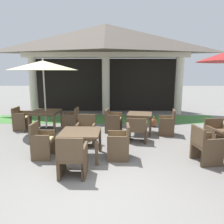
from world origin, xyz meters
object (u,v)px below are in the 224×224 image
(patio_chair_mid_left_south, at_px, (137,130))
(terracotta_urn, at_px, (154,122))
(patio_table_near_foreground, at_px, (46,113))
(patio_chair_near_foreground_west, at_px, (21,119))
(patio_chair_far_back_north, at_px, (86,131))
(patio_chair_mid_right_west, at_px, (205,146))
(patio_chair_far_back_south, at_px, (72,158))
(patio_chair_mid_left_west, at_px, (113,121))
(patio_table_mid_left, at_px, (140,116))
(patio_chair_far_back_west, at_px, (42,141))
(patio_umbrella_near_foreground, at_px, (43,66))
(patio_chair_far_back_east, at_px, (119,143))
(patio_chair_mid_right_north, at_px, (217,134))
(patio_chair_near_foreground_east, at_px, (71,119))
(patio_chair_mid_left_east, at_px, (167,123))
(patio_table_far_back, at_px, (80,135))

(patio_chair_mid_left_south, distance_m, terracotta_urn, 2.05)
(patio_table_near_foreground, xyz_separation_m, patio_chair_near_foreground_west, (-0.97, 0.04, -0.23))
(terracotta_urn, bearing_deg, patio_chair_far_back_north, -138.23)
(patio_chair_mid_right_west, height_order, patio_chair_far_back_south, patio_chair_far_back_south)
(patio_chair_near_foreground_west, relative_size, patio_chair_mid_left_west, 1.04)
(patio_table_mid_left, bearing_deg, patio_chair_far_back_north, -143.74)
(patio_chair_far_back_west, height_order, terracotta_urn, patio_chair_far_back_west)
(patio_umbrella_near_foreground, distance_m, patio_chair_mid_right_west, 5.96)
(patio_umbrella_near_foreground, height_order, patio_chair_far_back_east, patio_umbrella_near_foreground)
(patio_chair_mid_left_west, height_order, patio_chair_mid_right_west, patio_chair_mid_right_west)
(patio_umbrella_near_foreground, distance_m, patio_chair_far_back_north, 3.12)
(patio_chair_far_back_east, bearing_deg, patio_umbrella_near_foreground, 46.10)
(patio_chair_far_back_north, distance_m, patio_chair_far_back_west, 1.41)
(patio_chair_mid_right_north, bearing_deg, patio_chair_near_foreground_east, -30.10)
(patio_chair_mid_left_east, relative_size, terracotta_urn, 2.07)
(patio_table_far_back, bearing_deg, patio_umbrella_near_foreground, 122.53)
(patio_chair_near_foreground_west, xyz_separation_m, patio_chair_far_back_east, (3.68, -2.75, -0.01))
(patio_umbrella_near_foreground, relative_size, patio_chair_far_back_north, 2.91)
(patio_chair_near_foreground_east, bearing_deg, patio_chair_far_back_north, -152.59)
(patio_chair_far_back_east, xyz_separation_m, patio_chair_far_back_north, (-0.98, 1.02, 0.01))
(patio_table_far_back, height_order, patio_chair_far_back_west, patio_chair_far_back_west)
(patio_chair_near_foreground_west, xyz_separation_m, patio_table_mid_left, (4.46, -0.44, 0.20))
(patio_chair_near_foreground_west, distance_m, patio_chair_mid_right_west, 6.49)
(patio_umbrella_near_foreground, height_order, patio_chair_near_foreground_east, patio_umbrella_near_foreground)
(patio_chair_near_foreground_west, distance_m, patio_chair_far_back_north, 3.21)
(patio_chair_mid_left_south, xyz_separation_m, patio_chair_far_back_south, (-1.61, -2.33, 0.03))
(patio_chair_near_foreground_west, bearing_deg, patio_chair_mid_left_west, 88.30)
(patio_chair_mid_left_east, relative_size, patio_chair_far_back_north, 0.98)
(patio_chair_mid_right_west, distance_m, terracotta_urn, 3.51)
(patio_chair_far_back_south, bearing_deg, terracotta_urn, 60.36)
(patio_chair_mid_left_south, height_order, patio_chair_mid_left_west, patio_chair_mid_left_west)
(patio_chair_far_back_north, bearing_deg, patio_chair_near_foreground_west, -31.67)
(patio_chair_mid_right_north, relative_size, patio_chair_mid_right_west, 0.92)
(patio_table_mid_left, xyz_separation_m, patio_chair_mid_left_east, (0.96, -0.18, -0.21))
(patio_chair_mid_left_west, relative_size, patio_chair_mid_right_west, 0.92)
(patio_chair_far_back_west, bearing_deg, patio_chair_mid_left_east, 120.19)
(patio_chair_mid_left_west, bearing_deg, patio_table_mid_left, 90.00)
(patio_chair_mid_right_north, bearing_deg, patio_chair_mid_left_east, -58.10)
(patio_chair_far_back_east, bearing_deg, patio_table_far_back, 90.00)
(patio_umbrella_near_foreground, xyz_separation_m, patio_chair_mid_right_north, (5.57, -1.93, -1.99))
(patio_umbrella_near_foreground, xyz_separation_m, patio_chair_near_foreground_west, (-0.97, 0.04, -1.97))
(patio_umbrella_near_foreground, bearing_deg, patio_chair_far_back_south, -65.30)
(patio_chair_mid_left_west, height_order, patio_chair_far_back_south, patio_chair_far_back_south)
(patio_chair_mid_right_north, xyz_separation_m, terracotta_urn, (-1.40, 2.42, -0.22))
(patio_umbrella_near_foreground, xyz_separation_m, patio_chair_mid_left_west, (2.54, -0.22, -1.98))
(patio_chair_mid_left_south, bearing_deg, patio_chair_mid_right_west, -36.28)
(patio_chair_far_back_east, xyz_separation_m, patio_chair_far_back_west, (-2.00, 0.04, 0.01))
(patio_chair_far_back_east, height_order, terracotta_urn, patio_chair_far_back_east)
(patio_chair_near_foreground_west, relative_size, patio_chair_far_back_east, 0.97)
(patio_umbrella_near_foreground, bearing_deg, patio_chair_mid_right_west, -31.67)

